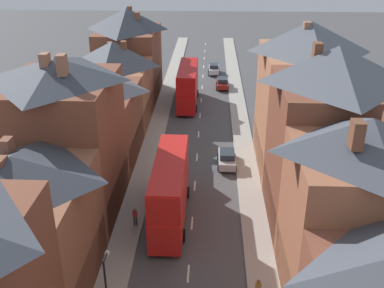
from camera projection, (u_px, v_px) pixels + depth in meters
pavement_left at (157, 126)px, 54.86m from camera, size 2.20×104.00×0.14m
pavement_right at (241, 128)px, 54.46m from camera, size 2.20×104.00×0.14m
centre_line_dashes at (199, 134)px, 52.87m from camera, size 0.14×97.80×0.01m
terrace_row_left at (70, 144)px, 36.93m from camera, size 8.00×68.59×13.85m
terrace_row_right at (353, 198)px, 27.47m from camera, size 8.00×46.19×14.44m
double_decker_bus_lead at (170, 189)px, 36.08m from camera, size 2.74×10.80×5.30m
double_decker_bus_mid_street at (188, 85)px, 61.01m from camera, size 2.74×10.80×5.30m
car_parked_left_a at (214, 69)px, 75.48m from camera, size 1.90×3.92×1.71m
car_parked_right_a at (222, 83)px, 68.56m from camera, size 1.90×4.28×1.61m
car_mid_black at (227, 158)px, 45.41m from camera, size 1.90×4.07×1.66m
pedestrian_mid_right at (135, 216)px, 35.70m from camera, size 0.36×0.22×1.61m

